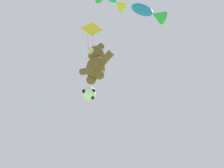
% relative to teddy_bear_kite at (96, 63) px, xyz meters
% --- Properties ---
extents(teddy_bear_kite, '(2.46, 1.08, 2.50)m').
position_rel_teddy_bear_kite_xyz_m(teddy_bear_kite, '(0.00, 0.00, 0.00)').
color(teddy_bear_kite, brown).
extents(soccer_ball_kite, '(0.81, 0.81, 0.75)m').
position_rel_teddy_bear_kite_xyz_m(soccer_ball_kite, '(-0.63, 0.21, -1.58)').
color(soccer_ball_kite, white).
extents(fish_kite_cobalt, '(1.51, 2.20, 0.80)m').
position_rel_teddy_bear_kite_xyz_m(fish_kite_cobalt, '(3.02, 1.24, 2.94)').
color(fish_kite_cobalt, blue).
extents(fish_kite_teal, '(0.59, 1.49, 0.57)m').
position_rel_teddy_bear_kite_xyz_m(fish_kite_teal, '(2.07, -0.75, 2.90)').
color(fish_kite_teal, '#19ADB2').
extents(diamond_kite, '(1.03, 1.17, 3.41)m').
position_rel_teddy_bear_kite_xyz_m(diamond_kite, '(-1.03, 0.38, 3.90)').
color(diamond_kite, yellow).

